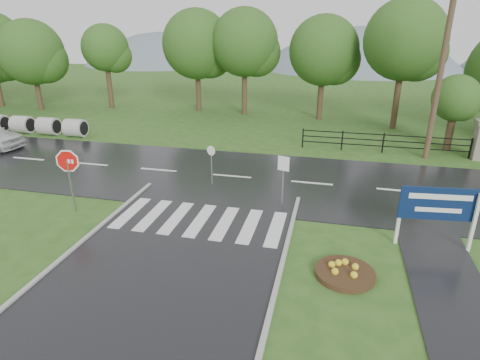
# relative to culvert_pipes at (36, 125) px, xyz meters

# --- Properties ---
(ground) EXTENTS (120.00, 120.00, 0.00)m
(ground) POSITION_rel_culvert_pipes_xyz_m (15.43, -15.00, -0.60)
(ground) COLOR #2E571D
(ground) RESTS_ON ground
(main_road) EXTENTS (90.00, 8.00, 0.04)m
(main_road) POSITION_rel_culvert_pipes_xyz_m (15.43, -5.00, -0.60)
(main_road) COLOR black
(main_road) RESTS_ON ground
(walkway) EXTENTS (2.20, 11.00, 0.04)m
(walkway) POSITION_rel_culvert_pipes_xyz_m (23.93, -11.00, -0.60)
(walkway) COLOR #242426
(walkway) RESTS_ON ground
(crosswalk) EXTENTS (6.50, 2.80, 0.02)m
(crosswalk) POSITION_rel_culvert_pipes_xyz_m (15.43, -10.00, -0.54)
(crosswalk) COLOR silver
(crosswalk) RESTS_ON ground
(fence_west) EXTENTS (9.58, 0.08, 1.20)m
(fence_west) POSITION_rel_culvert_pipes_xyz_m (23.18, 1.00, 0.12)
(fence_west) COLOR black
(fence_west) RESTS_ON ground
(hills) EXTENTS (102.00, 48.00, 48.00)m
(hills) POSITION_rel_culvert_pipes_xyz_m (18.93, 50.00, -16.14)
(hills) COLOR slate
(hills) RESTS_ON ground
(treeline) EXTENTS (83.20, 5.20, 10.00)m
(treeline) POSITION_rel_culvert_pipes_xyz_m (16.43, 9.00, -0.60)
(treeline) COLOR #275019
(treeline) RESTS_ON ground
(culvert_pipes) EXTENTS (7.60, 1.20, 1.20)m
(culvert_pipes) POSITION_rel_culvert_pipes_xyz_m (0.00, 0.00, 0.00)
(culvert_pipes) COLOR #9E9B93
(culvert_pipes) RESTS_ON ground
(stop_sign) EXTENTS (1.24, 0.26, 2.83)m
(stop_sign) POSITION_rel_culvert_pipes_xyz_m (10.09, -10.31, 1.36)
(stop_sign) COLOR #939399
(stop_sign) RESTS_ON ground
(estate_billboard) EXTENTS (2.56, 0.33, 2.24)m
(estate_billboard) POSITION_rel_culvert_pipes_xyz_m (23.88, -9.95, 0.94)
(estate_billboard) COLOR silver
(estate_billboard) RESTS_ON ground
(flower_bed) EXTENTS (1.83, 1.83, 0.37)m
(flower_bed) POSITION_rel_culvert_pipes_xyz_m (20.94, -12.41, -0.46)
(flower_bed) COLOR #332111
(flower_bed) RESTS_ON ground
(reg_sign_small) EXTENTS (0.49, 0.16, 2.25)m
(reg_sign_small) POSITION_rel_culvert_pipes_xyz_m (18.37, -7.89, 0.98)
(reg_sign_small) COLOR #939399
(reg_sign_small) RESTS_ON ground
(reg_sign_round) EXTENTS (0.44, 0.17, 1.96)m
(reg_sign_round) POSITION_rel_culvert_pipes_xyz_m (14.77, -6.27, 0.67)
(reg_sign_round) COLOR #939399
(reg_sign_round) RESTS_ON ground
(utility_pole_east) EXTENTS (1.66, 0.31, 9.34)m
(utility_pole_east) POSITION_rel_culvert_pipes_xyz_m (25.53, 0.50, 4.15)
(utility_pole_east) COLOR #473523
(utility_pole_east) RESTS_ON ground
(entrance_tree_left) EXTENTS (2.72, 2.72, 4.52)m
(entrance_tree_left) POSITION_rel_culvert_pipes_xyz_m (27.07, 2.50, 2.53)
(entrance_tree_left) COLOR #3D2B1C
(entrance_tree_left) RESTS_ON ground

